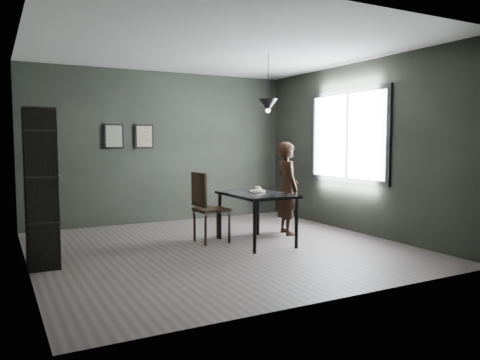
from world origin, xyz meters
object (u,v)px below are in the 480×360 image
cafe_table (257,198)px  shelf_unit (41,188)px  woman (287,188)px  pendant_lamp (268,105)px  wood_chair (206,203)px  white_plate (257,191)px

cafe_table → shelf_unit: 2.94m
cafe_table → woman: (0.80, 0.38, 0.08)m
shelf_unit → woman: bearing=5.5°
woman → pendant_lamp: size_ratio=1.74×
cafe_table → pendant_lamp: pendant_lamp is taller
woman → shelf_unit: 3.73m
cafe_table → wood_chair: bearing=148.7°
shelf_unit → wood_chair: bearing=8.0°
woman → white_plate: bearing=119.6°
white_plate → pendant_lamp: bearing=-14.3°
shelf_unit → pendant_lamp: 3.36m
woman → wood_chair: size_ratio=1.43×
wood_chair → shelf_unit: size_ratio=0.55×
pendant_lamp → white_plate: bearing=165.7°
cafe_table → wood_chair: 0.76m
pendant_lamp → cafe_table: bearing=-158.2°
white_plate → pendant_lamp: (0.15, -0.04, 1.29)m
cafe_table → white_plate: 0.19m
shelf_unit → pendant_lamp: pendant_lamp is taller
woman → shelf_unit: shelf_unit is taller
white_plate → pendant_lamp: pendant_lamp is taller
wood_chair → pendant_lamp: (0.89, -0.29, 1.45)m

